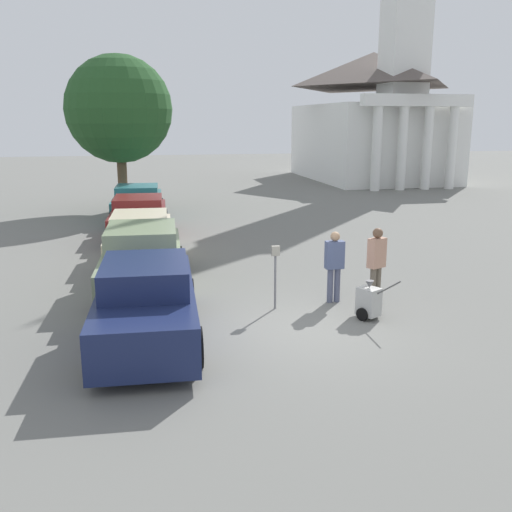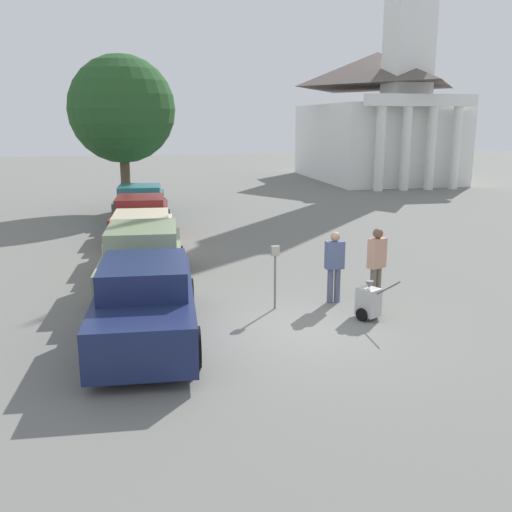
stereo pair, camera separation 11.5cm
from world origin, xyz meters
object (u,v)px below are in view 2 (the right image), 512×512
at_px(parked_car_teal, 140,204).
at_px(person_supervisor, 377,261).
at_px(parked_car_cream, 142,237).
at_px(parked_car_maroon, 141,217).
at_px(equipment_cart, 368,302).
at_px(church, 380,100).
at_px(parking_meter, 275,266).
at_px(parked_car_navy, 146,302).
at_px(person_worker, 334,263).
at_px(parked_car_sage, 144,259).

distance_m(parked_car_teal, person_supervisor, 13.55).
height_order(parked_car_cream, parked_car_maroon, parked_car_maroon).
distance_m(equipment_cart, church, 30.08).
height_order(parked_car_cream, person_supervisor, person_supervisor).
bearing_deg(parked_car_maroon, person_supervisor, -57.39).
bearing_deg(church, parked_car_teal, -140.16).
bearing_deg(parking_meter, parked_car_navy, -157.13).
distance_m(parked_car_cream, parked_car_maroon, 3.59).
relative_size(parked_car_cream, parking_meter, 3.52).
bearing_deg(parked_car_navy, person_supervisor, 15.05).
relative_size(parked_car_teal, church, 0.20).
bearing_deg(person_worker, parked_car_sage, -26.30).
xyz_separation_m(person_supervisor, church, (11.25, 26.23, 4.46)).
bearing_deg(parked_car_teal, equipment_cart, -67.82).
relative_size(parked_car_maroon, church, 0.21).
relative_size(parked_car_maroon, parked_car_teal, 1.06).
bearing_deg(parked_car_maroon, parked_car_teal, 93.22).
bearing_deg(person_supervisor, parked_car_cream, -72.76).
height_order(parked_car_sage, parking_meter, parked_car_sage).
height_order(person_worker, equipment_cart, person_worker).
xyz_separation_m(parked_car_maroon, parked_car_teal, (0.00, 3.30, 0.02)).
height_order(parking_meter, person_supervisor, person_supervisor).
bearing_deg(parked_car_navy, parking_meter, 26.09).
height_order(parked_car_navy, equipment_cart, parked_car_navy).
bearing_deg(equipment_cart, church, 37.13).
relative_size(parked_car_teal, equipment_cart, 4.83).
xyz_separation_m(equipment_cart, church, (11.81, 27.18, 5.09)).
bearing_deg(equipment_cart, person_supervisor, 30.16).
height_order(parked_car_sage, equipment_cart, parked_car_sage).
xyz_separation_m(parked_car_maroon, parking_meter, (2.84, -9.10, 0.31)).
xyz_separation_m(parked_car_sage, parked_car_teal, (0.00, 10.14, -0.02)).
bearing_deg(parked_car_teal, person_worker, -67.44).
distance_m(parked_car_sage, parked_car_cream, 3.25).
height_order(person_supervisor, church, church).
bearing_deg(parked_car_maroon, parking_meter, -69.42).
xyz_separation_m(parked_car_sage, person_worker, (4.29, -2.08, 0.21)).
bearing_deg(parking_meter, parked_car_maroon, 107.36).
xyz_separation_m(parked_car_maroon, equipment_cart, (4.63, -10.16, -0.31)).
height_order(parked_car_sage, parked_car_maroon, parked_car_sage).
xyz_separation_m(parked_car_cream, parked_car_maroon, (0.00, 3.59, 0.02)).
bearing_deg(parking_meter, parked_car_cream, 117.29).
distance_m(parked_car_cream, person_supervisor, 7.66).
xyz_separation_m(parked_car_navy, parked_car_teal, (0.00, 13.60, -0.02)).
bearing_deg(parked_car_navy, church, 62.18).
bearing_deg(equipment_cart, parked_car_navy, 152.26).
relative_size(parked_car_cream, parked_car_maroon, 1.00).
bearing_deg(parking_meter, person_supervisor, -2.76).
relative_size(parked_car_sage, equipment_cart, 5.36).
height_order(person_supervisor, equipment_cart, person_supervisor).
xyz_separation_m(parked_car_navy, person_supervisor, (5.19, 1.09, 0.28)).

